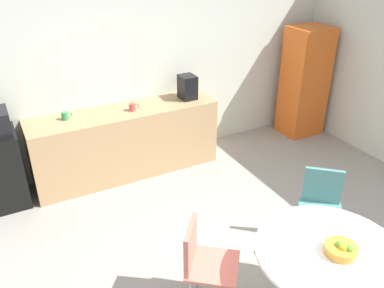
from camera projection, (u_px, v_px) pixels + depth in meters
The scene contains 11 objects.
wall_back at pixel (138, 69), 5.26m from camera, with size 6.00×0.10×2.60m, color silver.
counter_block at pixel (126, 142), 5.24m from camera, with size 2.42×0.60×0.90m, color tan.
locker_cabinet at pixel (304, 82), 6.17m from camera, with size 0.60×0.50×1.69m, color orange.
round_table at pixel (328, 264), 3.07m from camera, with size 1.15×1.15×0.75m.
chair_teal at pixel (321, 200), 3.97m from camera, with size 0.59×0.59×0.83m.
chair_coral at pixel (201, 257), 3.28m from camera, with size 0.59×0.59×0.83m.
fruit_bowl at pixel (341, 249), 2.97m from camera, with size 0.25×0.25×0.11m.
mug_white at pixel (132, 107), 5.01m from camera, with size 0.13×0.08×0.09m.
mug_green at pixel (65, 116), 4.77m from camera, with size 0.13×0.08×0.09m.
mug_red at pixel (186, 96), 5.34m from camera, with size 0.13×0.08×0.09m.
coffee_maker at pixel (187, 87), 5.33m from camera, with size 0.20×0.24×0.32m, color black.
Camera 1 is at (-1.74, -1.87, 2.87)m, focal length 37.24 mm.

